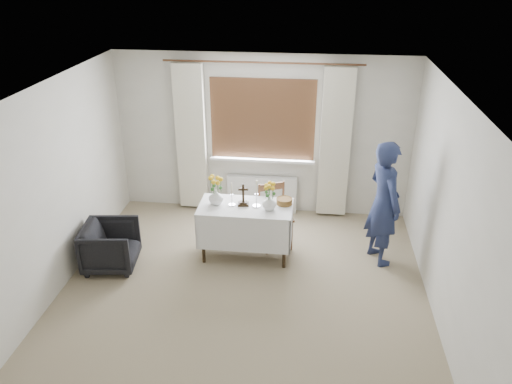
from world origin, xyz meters
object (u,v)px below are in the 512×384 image
Objects in this scene: armchair at (111,246)px; wooden_chair at (275,217)px; wooden_cross at (243,195)px; person at (384,203)px; flower_vase_left at (216,197)px; flower_vase_right at (269,203)px; altar_table at (246,231)px.

wooden_chair is at bearing -76.90° from armchair.
armchair is at bearing -169.32° from wooden_cross.
wooden_chair is 2.93× the size of wooden_cross.
person is 2.19m from flower_vase_left.
armchair is 0.40× the size of person.
flower_vase_right reaches higher than wooden_chair.
armchair is 3.61m from person.
person reaches higher than wooden_cross.
flower_vase_right is at bearing -85.48° from armchair.
flower_vase_right is at bearing -9.78° from altar_table.
wooden_cross is at bearing -170.25° from wooden_chair.
wooden_cross is at bearing 68.67° from person.
altar_table is at bearing -3.17° from flower_vase_left.
armchair is 1.52m from flower_vase_left.
altar_table is 0.58m from flower_vase_right.
flower_vase_left reaches higher than armchair.
armchair is 3.29× the size of flower_vase_left.
altar_table is at bearing -81.71° from armchair.
wooden_cross reaches higher than flower_vase_right.
armchair is 3.50× the size of flower_vase_right.
wooden_chair is 1.49m from person.
altar_table is 1.86m from person.
wooden_cross reaches higher than altar_table.
wooden_chair is 2.24m from armchair.
wooden_chair is at bearing 38.53° from altar_table.
wooden_cross is at bearing 167.30° from flower_vase_right.
person is at bearing -87.47° from armchair.
flower_vase_right is (0.35, -0.08, -0.06)m from wooden_cross.
wooden_cross reaches higher than wooden_chair.
wooden_chair is (0.37, 0.30, 0.07)m from altar_table.
wooden_cross is 0.37m from flower_vase_left.
flower_vase_left is at bearing 175.49° from wooden_chair.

